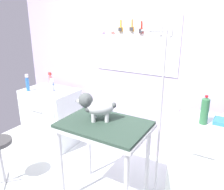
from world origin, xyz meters
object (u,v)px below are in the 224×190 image
grooming_arm (159,127)px  counter_left (52,116)px  shampoo_bottle (50,80)px  cabinet_right (205,159)px  grooming_table (104,133)px  dog (96,106)px  soda_bottle (205,111)px

grooming_arm → counter_left: bearing=170.6°
shampoo_bottle → cabinet_right: bearing=-5.0°
grooming_arm → cabinet_right: bearing=32.8°
grooming_table → grooming_arm: (0.45, 0.33, 0.04)m
grooming_table → dog: (-0.11, 0.02, 0.26)m
grooming_table → grooming_arm: bearing=35.8°
grooming_table → cabinet_right: (0.91, 0.62, -0.36)m
cabinet_right → soda_bottle: bearing=-123.3°
dog → cabinet_right: (1.02, 0.60, -0.62)m
grooming_arm → soda_bottle: grooming_arm is taller
shampoo_bottle → soda_bottle: soda_bottle is taller
grooming_table → grooming_arm: 0.56m
cabinet_right → soda_bottle: soda_bottle is taller
counter_left → shampoo_bottle: size_ratio=4.13×
grooming_arm → soda_bottle: bearing=26.7°
soda_bottle → grooming_arm: bearing=-153.3°
counter_left → soda_bottle: bearing=-2.8°
grooming_table → cabinet_right: grooming_table is taller
soda_bottle → counter_left: bearing=177.2°
shampoo_bottle → soda_bottle: bearing=-7.4°
grooming_arm → counter_left: size_ratio=2.07×
dog → shampoo_bottle: size_ratio=1.81×
dog → counter_left: dog is taller
grooming_arm → dog: size_ratio=4.72×
dog → shampoo_bottle: bearing=150.5°
shampoo_bottle → soda_bottle: (2.40, -0.31, 0.08)m
soda_bottle → cabinet_right: bearing=56.7°
dog → shampoo_bottle: dog is taller
grooming_table → dog: 0.28m
dog → shampoo_bottle: (-1.44, 0.82, -0.11)m
grooming_arm → dog: bearing=-151.2°
grooming_table → cabinet_right: size_ratio=1.02×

